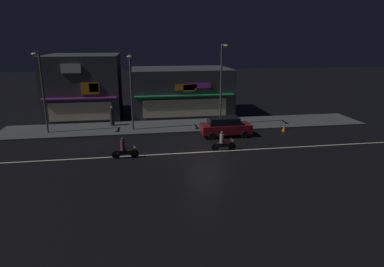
{
  "coord_description": "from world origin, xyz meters",
  "views": [
    {
      "loc": [
        -4.86,
        -23.24,
        8.13
      ],
      "look_at": [
        -0.85,
        0.9,
        1.23
      ],
      "focal_mm": 31.42,
      "sensor_mm": 36.0,
      "label": 1
    }
  ],
  "objects_px": {
    "parked_car_near_kerb": "(225,126)",
    "motorcycle_lead": "(223,143)",
    "streetlamp_mid": "(131,86)",
    "traffic_cone": "(284,128)",
    "motorcycle_following": "(124,150)",
    "pedestrian_on_sidewalk": "(112,117)",
    "streetlamp_west": "(42,86)",
    "streetlamp_east": "(222,79)"
  },
  "relations": [
    {
      "from": "streetlamp_mid",
      "to": "traffic_cone",
      "type": "distance_m",
      "value": 14.32
    },
    {
      "from": "streetlamp_mid",
      "to": "traffic_cone",
      "type": "relative_size",
      "value": 12.3
    },
    {
      "from": "streetlamp_west",
      "to": "streetlamp_mid",
      "type": "bearing_deg",
      "value": -1.31
    },
    {
      "from": "streetlamp_east",
      "to": "motorcycle_following",
      "type": "relative_size",
      "value": 4.01
    },
    {
      "from": "traffic_cone",
      "to": "streetlamp_mid",
      "type": "bearing_deg",
      "value": 170.98
    },
    {
      "from": "streetlamp_east",
      "to": "traffic_cone",
      "type": "distance_m",
      "value": 7.32
    },
    {
      "from": "streetlamp_west",
      "to": "traffic_cone",
      "type": "relative_size",
      "value": 12.77
    },
    {
      "from": "streetlamp_east",
      "to": "pedestrian_on_sidewalk",
      "type": "height_order",
      "value": "streetlamp_east"
    },
    {
      "from": "streetlamp_east",
      "to": "parked_car_near_kerb",
      "type": "bearing_deg",
      "value": -97.93
    },
    {
      "from": "parked_car_near_kerb",
      "to": "motorcycle_following",
      "type": "bearing_deg",
      "value": 27.09
    },
    {
      "from": "parked_car_near_kerb",
      "to": "motorcycle_lead",
      "type": "height_order",
      "value": "parked_car_near_kerb"
    },
    {
      "from": "pedestrian_on_sidewalk",
      "to": "parked_car_near_kerb",
      "type": "height_order",
      "value": "pedestrian_on_sidewalk"
    },
    {
      "from": "streetlamp_west",
      "to": "traffic_cone",
      "type": "xyz_separation_m",
      "value": [
        21.07,
        -2.33,
        -4.01
      ]
    },
    {
      "from": "motorcycle_following",
      "to": "pedestrian_on_sidewalk",
      "type": "bearing_deg",
      "value": -79.72
    },
    {
      "from": "pedestrian_on_sidewalk",
      "to": "motorcycle_lead",
      "type": "height_order",
      "value": "pedestrian_on_sidewalk"
    },
    {
      "from": "parked_car_near_kerb",
      "to": "motorcycle_following",
      "type": "xyz_separation_m",
      "value": [
        -8.43,
        -4.31,
        -0.24
      ]
    },
    {
      "from": "streetlamp_mid",
      "to": "motorcycle_lead",
      "type": "xyz_separation_m",
      "value": [
        6.7,
        -6.66,
        -3.52
      ]
    },
    {
      "from": "streetlamp_west",
      "to": "streetlamp_mid",
      "type": "relative_size",
      "value": 1.04
    },
    {
      "from": "streetlamp_east",
      "to": "parked_car_near_kerb",
      "type": "distance_m",
      "value": 4.99
    },
    {
      "from": "parked_car_near_kerb",
      "to": "traffic_cone",
      "type": "relative_size",
      "value": 7.82
    },
    {
      "from": "pedestrian_on_sidewalk",
      "to": "traffic_cone",
      "type": "relative_size",
      "value": 3.38
    },
    {
      "from": "streetlamp_east",
      "to": "motorcycle_lead",
      "type": "distance_m",
      "value": 8.3
    },
    {
      "from": "streetlamp_east",
      "to": "motorcycle_lead",
      "type": "height_order",
      "value": "streetlamp_east"
    },
    {
      "from": "streetlamp_mid",
      "to": "motorcycle_following",
      "type": "relative_size",
      "value": 3.56
    },
    {
      "from": "streetlamp_west",
      "to": "parked_car_near_kerb",
      "type": "distance_m",
      "value": 15.98
    },
    {
      "from": "streetlamp_mid",
      "to": "pedestrian_on_sidewalk",
      "type": "xyz_separation_m",
      "value": [
        -1.95,
        2.06,
        -3.16
      ]
    },
    {
      "from": "streetlamp_mid",
      "to": "motorcycle_lead",
      "type": "height_order",
      "value": "streetlamp_mid"
    },
    {
      "from": "motorcycle_lead",
      "to": "motorcycle_following",
      "type": "distance_m",
      "value": 7.29
    },
    {
      "from": "streetlamp_east",
      "to": "pedestrian_on_sidewalk",
      "type": "xyz_separation_m",
      "value": [
        -10.27,
        1.61,
        -3.6
      ]
    },
    {
      "from": "motorcycle_lead",
      "to": "motorcycle_following",
      "type": "xyz_separation_m",
      "value": [
        -7.27,
        -0.49,
        0.0
      ]
    },
    {
      "from": "streetlamp_west",
      "to": "traffic_cone",
      "type": "bearing_deg",
      "value": -6.32
    },
    {
      "from": "streetlamp_west",
      "to": "streetlamp_mid",
      "type": "height_order",
      "value": "streetlamp_west"
    },
    {
      "from": "pedestrian_on_sidewalk",
      "to": "motorcycle_lead",
      "type": "distance_m",
      "value": 12.29
    },
    {
      "from": "streetlamp_west",
      "to": "parked_car_near_kerb",
      "type": "bearing_deg",
      "value": -11.12
    },
    {
      "from": "parked_car_near_kerb",
      "to": "traffic_cone",
      "type": "height_order",
      "value": "parked_car_near_kerb"
    },
    {
      "from": "streetlamp_east",
      "to": "traffic_cone",
      "type": "bearing_deg",
      "value": -26.19
    },
    {
      "from": "streetlamp_west",
      "to": "streetlamp_east",
      "type": "bearing_deg",
      "value": 1.0
    },
    {
      "from": "streetlamp_mid",
      "to": "traffic_cone",
      "type": "bearing_deg",
      "value": -9.02
    },
    {
      "from": "streetlamp_mid",
      "to": "pedestrian_on_sidewalk",
      "type": "relative_size",
      "value": 3.64
    },
    {
      "from": "streetlamp_west",
      "to": "parked_car_near_kerb",
      "type": "xyz_separation_m",
      "value": [
        15.32,
        -3.01,
        -3.42
      ]
    },
    {
      "from": "streetlamp_mid",
      "to": "traffic_cone",
      "type": "xyz_separation_m",
      "value": [
        13.62,
        -2.16,
        -3.88
      ]
    },
    {
      "from": "streetlamp_east",
      "to": "traffic_cone",
      "type": "xyz_separation_m",
      "value": [
        5.3,
        -2.61,
        -4.32
      ]
    }
  ]
}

